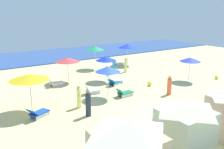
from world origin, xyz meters
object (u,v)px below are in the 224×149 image
object	(u,v)px
lounge_chair_7_0	(56,83)
beachgoer_3	(114,67)
lounge_chair_4_0	(92,90)
lounge_chair_2_0	(115,82)
umbrella_4	(108,69)
lounge_chair_2_1	(115,80)
beachgoer_0	(88,104)
lounge_chair_6_0	(118,63)
umbrella_7	(68,60)
beach_ball_0	(150,84)
umbrella_6	(128,46)
lounge_chair_4_1	(124,93)
umbrella_0	(190,59)
beachgoer_2	(79,97)
umbrella_2	(106,58)
umbrella_5	(95,48)
cabana_1	(185,128)
beachgoer_4	(169,86)
beach_ball_1	(216,77)
umbrella_1	(29,77)
lounge_chair_1_0	(38,113)
beachgoer_1	(126,65)

from	to	relation	value
lounge_chair_7_0	beachgoer_3	world-z (taller)	beachgoer_3
lounge_chair_4_0	lounge_chair_2_0	bearing A→B (deg)	-65.17
umbrella_4	beachgoer_3	bearing A→B (deg)	52.28
lounge_chair_2_1	umbrella_4	bearing A→B (deg)	155.91
beachgoer_0	lounge_chair_6_0	bearing A→B (deg)	-134.42
umbrella_7	beach_ball_0	size ratio (longest dim) A/B	5.75
lounge_chair_4_0	umbrella_6	world-z (taller)	umbrella_6
lounge_chair_2_1	lounge_chair_4_1	xyz separation A→B (m)	(-1.34, -3.25, -0.00)
umbrella_0	beachgoer_0	world-z (taller)	umbrella_0
lounge_chair_4_0	beachgoer_2	xyz separation A→B (m)	(-2.09, -2.04, 0.44)
umbrella_2	lounge_chair_2_1	world-z (taller)	umbrella_2
lounge_chair_4_0	lounge_chair_6_0	size ratio (longest dim) A/B	1.02
umbrella_2	umbrella_5	world-z (taller)	umbrella_5
umbrella_4	lounge_chair_4_1	xyz separation A→B (m)	(1.15, -0.58, -1.93)
umbrella_4	beachgoer_0	world-z (taller)	umbrella_4
umbrella_6	umbrella_2	bearing A→B (deg)	-143.09
beachgoer_0	beachgoer_3	distance (m)	10.59
lounge_chair_4_0	umbrella_4	bearing A→B (deg)	-145.29
lounge_chair_4_1	umbrella_5	xyz separation A→B (m)	(2.67, 9.29, 2.11)
umbrella_6	beachgoer_3	distance (m)	4.95
umbrella_0	lounge_chair_2_1	world-z (taller)	umbrella_0
lounge_chair_2_1	beachgoer_0	xyz separation A→B (m)	(-5.39, -4.92, 0.51)
cabana_1	beachgoer_4	bearing A→B (deg)	49.02
lounge_chair_4_0	lounge_chair_4_1	world-z (taller)	lounge_chair_4_0
lounge_chair_2_1	beach_ball_1	size ratio (longest dim) A/B	4.55
lounge_chair_4_1	beachgoer_2	xyz separation A→B (m)	(-3.94, -0.12, 0.46)
umbrella_0	beach_ball_1	size ratio (longest dim) A/B	6.78
beachgoer_4	cabana_1	bearing A→B (deg)	122.92
umbrella_0	lounge_chair_4_1	size ratio (longest dim) A/B	1.68
umbrella_1	umbrella_4	distance (m)	5.68
lounge_chair_4_1	beachgoer_4	xyz separation A→B (m)	(3.17, -1.64, 0.45)
lounge_chair_6_0	lounge_chair_7_0	world-z (taller)	lounge_chair_7_0
beach_ball_0	beach_ball_1	bearing A→B (deg)	-15.76
lounge_chair_4_0	lounge_chair_1_0	bearing A→B (deg)	119.91
lounge_chair_4_1	lounge_chair_6_0	xyz separation A→B (m)	(5.85, 9.22, -0.03)
umbrella_5	lounge_chair_7_0	size ratio (longest dim) A/B	1.83
umbrella_5	lounge_chair_6_0	world-z (taller)	umbrella_5
umbrella_0	umbrella_5	xyz separation A→B (m)	(-4.93, 9.23, 0.32)
lounge_chair_2_0	umbrella_2	bearing A→B (deg)	-22.70
lounge_chair_1_0	beach_ball_1	bearing A→B (deg)	-117.56
beachgoer_1	lounge_chair_7_0	bearing A→B (deg)	-93.02
lounge_chair_4_1	beachgoer_1	bearing A→B (deg)	-38.87
cabana_1	lounge_chair_4_0	size ratio (longest dim) A/B	2.04
lounge_chair_6_0	beachgoer_3	world-z (taller)	beachgoer_3
lounge_chair_1_0	beach_ball_0	xyz separation A→B (m)	(10.19, 1.05, -0.09)
umbrella_1	lounge_chair_4_0	bearing A→B (deg)	10.98
lounge_chair_1_0	beach_ball_0	distance (m)	10.24
lounge_chair_1_0	lounge_chair_7_0	world-z (taller)	lounge_chair_1_0
umbrella_5	lounge_chair_6_0	size ratio (longest dim) A/B	1.99
beachgoer_1	beach_ball_1	bearing A→B (deg)	32.07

